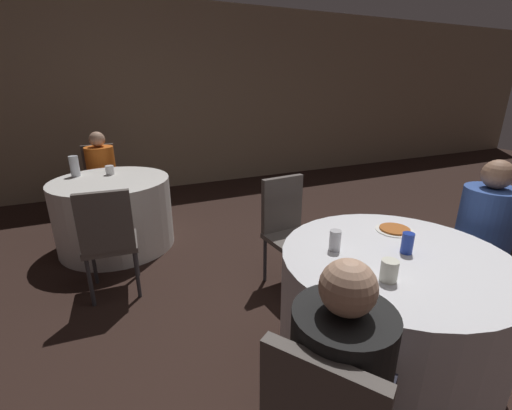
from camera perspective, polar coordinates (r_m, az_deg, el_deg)
ground_plane at (r=2.62m, az=22.61°, el=-20.86°), size 16.00×16.00×0.00m
wall_back at (r=5.85m, az=-8.95°, el=17.14°), size 16.00×0.06×2.80m
table_near at (r=2.28m, az=21.15°, el=-15.88°), size 1.28×1.28×0.72m
table_far at (r=3.84m, az=-22.50°, el=-1.29°), size 1.15×1.15×0.72m
chair_near_north at (r=2.86m, az=5.26°, el=-2.92°), size 0.44×0.44×0.91m
chair_near_east at (r=3.03m, az=34.14°, el=-5.10°), size 0.45×0.44×0.91m
chair_far_north at (r=4.74m, az=-24.28°, el=4.55°), size 0.43×0.43×0.91m
chair_far_south at (r=2.85m, az=-23.39°, el=-4.65°), size 0.43×0.43×0.91m
person_orange_shirt at (r=4.57m, az=-24.09°, el=4.23°), size 0.34×0.50×1.09m
person_black_shirt at (r=1.46m, az=14.19°, el=-27.56°), size 0.48×0.45×1.14m
person_blue_shirt at (r=2.88m, az=32.98°, el=-4.91°), size 0.52×0.38×1.16m
pizza_plate_near at (r=2.42m, az=22.10°, el=-3.80°), size 0.24×0.24×0.02m
soda_can_blue at (r=2.12m, az=23.91°, el=-5.83°), size 0.07×0.07×0.12m
soda_can_silver at (r=2.02m, az=13.04°, el=-5.77°), size 0.07×0.07×0.12m
cup_near at (r=1.81m, az=21.32°, el=-10.16°), size 0.08×0.08×0.11m
bottle_far at (r=4.00m, az=-28.01°, el=5.73°), size 0.09×0.09×0.21m
cup_far at (r=3.92m, az=-23.19°, el=5.36°), size 0.08×0.08×0.10m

